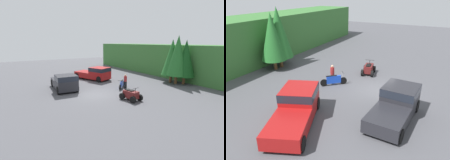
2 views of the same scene
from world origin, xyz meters
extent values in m
plane|color=#4C4C51|center=(0.00, 0.00, 0.00)|extent=(80.00, 80.00, 0.00)
cube|color=#387033|center=(0.00, 16.00, 2.51)|extent=(44.00, 6.00, 5.02)
cylinder|color=brown|center=(0.29, 11.44, 0.53)|extent=(0.35, 0.35, 1.05)
cone|color=#236628|center=(0.29, 11.44, 3.45)|extent=(2.57, 2.57, 4.80)
cylinder|color=brown|center=(1.19, 11.41, 0.57)|extent=(0.38, 0.38, 1.14)
cone|color=#236628|center=(1.19, 11.41, 3.73)|extent=(2.78, 2.78, 5.19)
cylinder|color=brown|center=(1.90, 12.08, 0.52)|extent=(0.35, 0.35, 1.04)
cone|color=#144719|center=(1.90, 12.08, 3.40)|extent=(2.54, 2.54, 4.73)
cube|color=maroon|center=(-5.82, 3.68, 1.06)|extent=(3.11, 2.94, 1.66)
cube|color=#1E232D|center=(-5.82, 3.68, 1.60)|extent=(3.14, 2.96, 0.53)
cube|color=maroon|center=(-8.37, 2.65, 0.65)|extent=(3.62, 3.15, 0.82)
cylinder|color=black|center=(-5.55, 4.87, 0.42)|extent=(0.89, 0.58, 0.85)
cylinder|color=black|center=(-4.80, 3.01, 0.42)|extent=(0.89, 0.58, 0.85)
cylinder|color=black|center=(-9.64, 3.22, 0.42)|extent=(0.89, 0.58, 0.85)
cylinder|color=black|center=(-8.89, 1.36, 0.42)|extent=(0.89, 0.58, 0.85)
cube|color=#232328|center=(-2.53, -2.19, 1.06)|extent=(2.39, 2.31, 1.66)
cube|color=#1E232D|center=(-2.53, -2.19, 1.60)|extent=(2.41, 2.33, 0.53)
cube|color=#232328|center=(-5.02, -2.03, 0.65)|extent=(2.89, 2.34, 0.82)
cylinder|color=black|center=(-1.89, -1.23, 0.42)|extent=(0.87, 0.33, 0.85)
cylinder|color=black|center=(-2.02, -3.23, 0.42)|extent=(0.87, 0.33, 0.85)
cylinder|color=black|center=(-5.78, -0.98, 0.42)|extent=(0.87, 0.33, 0.85)
cylinder|color=black|center=(-5.91, -2.98, 0.42)|extent=(0.87, 0.33, 0.85)
cylinder|color=black|center=(-0.02, 3.30, 0.32)|extent=(0.52, 0.54, 0.65)
cylinder|color=black|center=(-1.23, 4.58, 0.32)|extent=(0.52, 0.54, 0.65)
cube|color=blue|center=(-0.63, 3.94, 0.53)|extent=(1.00, 1.04, 0.68)
cylinder|color=#B7B7BC|center=(-0.06, 3.34, 0.72)|extent=(0.24, 0.25, 0.77)
cylinder|color=black|center=(-0.06, 3.34, 1.12)|extent=(0.46, 0.44, 0.04)
cube|color=black|center=(-0.77, 4.09, 0.90)|extent=(0.75, 0.78, 0.06)
cylinder|color=black|center=(4.08, 2.80, 0.32)|extent=(0.66, 0.33, 0.63)
cylinder|color=black|center=(4.25, 1.86, 0.32)|extent=(0.66, 0.33, 0.63)
cylinder|color=black|center=(2.69, 2.55, 0.32)|extent=(0.66, 0.33, 0.63)
cylinder|color=black|center=(2.86, 1.61, 0.32)|extent=(0.66, 0.33, 0.63)
cube|color=#5B1919|center=(3.47, 2.20, 0.58)|extent=(1.61, 1.00, 0.68)
cylinder|color=black|center=(4.02, 2.30, 1.09)|extent=(0.06, 0.06, 0.35)
cylinder|color=black|center=(4.02, 2.30, 1.27)|extent=(0.20, 0.90, 0.04)
cube|color=black|center=(3.31, 2.17, 0.96)|extent=(0.93, 0.57, 0.08)
cylinder|color=black|center=(-0.22, 4.30, 0.43)|extent=(0.25, 0.25, 0.85)
cylinder|color=black|center=(-0.38, 4.19, 0.43)|extent=(0.25, 0.25, 0.85)
cylinder|color=maroon|center=(-0.30, 4.25, 1.17)|extent=(0.49, 0.49, 0.64)
sphere|color=tan|center=(-0.30, 4.25, 1.61)|extent=(0.32, 0.32, 0.23)
camera|label=1|loc=(16.20, -7.62, 5.49)|focal=28.00mm
camera|label=2|loc=(-16.15, -4.50, 7.71)|focal=35.00mm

